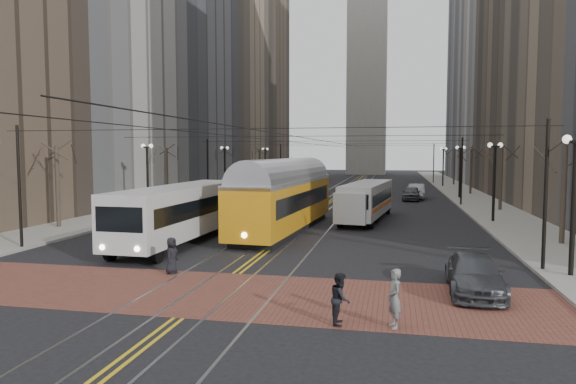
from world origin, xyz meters
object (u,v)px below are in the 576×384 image
at_px(cargo_van, 358,208).
at_px(pedestrian_c, 340,298).
at_px(rear_bus, 367,201).
at_px(sedan_grey, 411,193).
at_px(streetcar, 285,203).
at_px(transit_bus, 182,214).
at_px(sedan_silver, 416,191).
at_px(pedestrian_a, 172,255).
at_px(clock_tower, 368,20).
at_px(sedan_parked, 474,274).
at_px(pedestrian_b, 394,298).

relative_size(cargo_van, pedestrian_c, 3.61).
height_order(cargo_van, pedestrian_c, cargo_van).
height_order(rear_bus, sedan_grey, rear_bus).
height_order(streetcar, sedan_grey, streetcar).
relative_size(transit_bus, sedan_grey, 2.87).
distance_m(streetcar, pedestrian_c, 18.70).
height_order(rear_bus, sedan_silver, rear_bus).
bearing_deg(rear_bus, pedestrian_c, -82.22).
relative_size(transit_bus, streetcar, 0.85).
relative_size(sedan_silver, pedestrian_a, 3.17).
distance_m(clock_tower, sedan_grey, 76.26).
distance_m(streetcar, cargo_van, 5.72).
relative_size(streetcar, sedan_parked, 3.27).
height_order(transit_bus, rear_bus, transit_bus).
bearing_deg(transit_bus, clock_tower, 88.32).
bearing_deg(sedan_grey, pedestrian_b, -88.67).
height_order(streetcar, pedestrian_b, streetcar).
bearing_deg(transit_bus, pedestrian_a, -68.50).
bearing_deg(rear_bus, streetcar, -121.82).
distance_m(cargo_van, pedestrian_a, 17.59).
bearing_deg(clock_tower, pedestrian_a, -91.50).
bearing_deg(pedestrian_c, rear_bus, 0.10).
xyz_separation_m(transit_bus, streetcar, (4.81, 5.74, 0.19)).
height_order(transit_bus, sedan_grey, transit_bus).
bearing_deg(sedan_parked, streetcar, 128.78).
bearing_deg(transit_bus, streetcar, 51.51).
distance_m(sedan_parked, pedestrian_c, 6.36).
xyz_separation_m(rear_bus, pedestrian_a, (-7.26, -19.19, -0.64)).
relative_size(transit_bus, pedestrian_c, 8.39).
distance_m(streetcar, sedan_grey, 25.17).
xyz_separation_m(rear_bus, sedan_silver, (4.45, 19.34, -0.62)).
bearing_deg(sedan_parked, sedan_grey, 93.64).
relative_size(sedan_grey, pedestrian_a, 2.93).
bearing_deg(clock_tower, pedestrian_c, -87.36).
bearing_deg(rear_bus, sedan_silver, 83.72).
height_order(cargo_van, pedestrian_a, cargo_van).
height_order(sedan_silver, pedestrian_a, sedan_silver).
height_order(transit_bus, pedestrian_c, transit_bus).
relative_size(clock_tower, pedestrian_b, 37.66).
relative_size(pedestrian_a, pedestrian_c, 1.00).
bearing_deg(streetcar, sedan_grey, 73.08).
bearing_deg(sedan_grey, rear_bus, -98.81).
bearing_deg(pedestrian_a, pedestrian_b, -118.98).
distance_m(transit_bus, pedestrian_a, 7.61).
height_order(sedan_grey, pedestrian_a, pedestrian_a).
xyz_separation_m(clock_tower, pedestrian_a, (-2.71, -103.50, -35.17)).
relative_size(sedan_silver, sedan_parked, 1.04).
bearing_deg(transit_bus, pedestrian_c, -48.11).
bearing_deg(cargo_van, rear_bus, 89.57).
xyz_separation_m(sedan_grey, sedan_silver, (0.61, 2.16, 0.04)).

